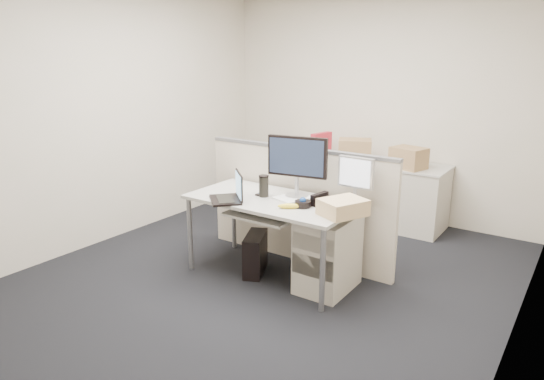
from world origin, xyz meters
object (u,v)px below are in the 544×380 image
Objects in this scene: desk at (272,206)px; monitor_main at (297,167)px; laptop at (225,187)px; desk_phone at (327,202)px.

desk is 2.73× the size of monitor_main.
monitor_main reaches higher than laptop.
monitor_main is at bearing 88.81° from laptop.
desk is at bearing -139.73° from monitor_main.
laptop is at bearing -144.30° from monitor_main.
desk_phone is (0.81, 0.36, -0.09)m from laptop.
monitor_main is 0.66m from laptop.
monitor_main is 2.52× the size of desk_phone.
monitor_main is 0.44m from desk_phone.
desk_phone is (0.36, -0.10, -0.24)m from monitor_main.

